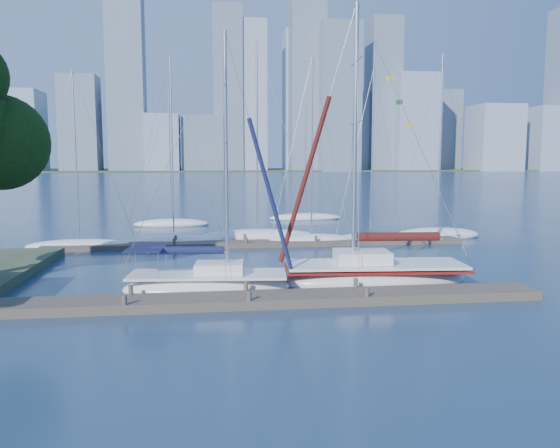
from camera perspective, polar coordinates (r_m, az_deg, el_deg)
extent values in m
plane|color=#172D4A|center=(23.68, -3.39, -8.40)|extent=(700.00, 700.00, 0.00)
cube|color=#433A31|center=(23.63, -3.40, -7.94)|extent=(26.00, 2.00, 0.40)
cube|color=#433A31|center=(39.44, -2.18, -2.06)|extent=(30.00, 1.80, 0.36)
cube|color=#38472D|center=(342.88, -7.28, 5.57)|extent=(800.00, 100.00, 1.50)
sphere|color=black|center=(29.91, -27.23, 7.59)|extent=(4.63, 4.63, 4.63)
ellipsoid|color=white|center=(25.87, -7.54, -6.63)|extent=(8.04, 3.28, 1.37)
cube|color=white|center=(25.73, -7.57, -5.24)|extent=(7.44, 3.02, 0.11)
cube|color=white|center=(25.62, -6.35, -4.55)|extent=(2.34, 1.86, 0.50)
cylinder|color=silver|center=(25.11, -5.66, 7.20)|extent=(0.16, 0.16, 10.97)
cylinder|color=silver|center=(25.64, -9.69, -2.93)|extent=(3.70, 0.44, 0.09)
cylinder|color=#11193A|center=(25.62, -9.70, -2.72)|extent=(3.43, 0.68, 0.37)
cube|color=#11193A|center=(25.92, -13.83, -2.51)|extent=(1.84, 2.32, 0.07)
ellipsoid|color=white|center=(27.60, 9.87, -5.73)|extent=(9.60, 3.79, 1.65)
cube|color=white|center=(27.45, 9.90, -4.16)|extent=(8.89, 3.49, 0.13)
cube|color=white|center=(27.24, 8.56, -3.40)|extent=(2.78, 2.20, 0.60)
cylinder|color=silver|center=(26.77, 7.85, 9.09)|extent=(0.20, 0.20, 12.44)
cylinder|color=silver|center=(27.52, 12.24, -1.52)|extent=(4.44, 0.45, 0.11)
cylinder|color=#41110D|center=(27.50, 12.24, -1.30)|extent=(4.11, 0.75, 0.44)
cube|color=maroon|center=(27.49, 9.89, -4.55)|extent=(9.10, 3.63, 0.11)
ellipsoid|color=white|center=(40.81, -20.20, -2.18)|extent=(7.50, 2.42, 0.97)
cylinder|color=silver|center=(40.37, -20.56, 6.81)|extent=(0.11, 0.11, 11.34)
ellipsoid|color=white|center=(40.95, -11.01, -1.84)|extent=(7.43, 3.77, 1.04)
cylinder|color=silver|center=(40.53, -11.23, 8.06)|extent=(0.11, 0.11, 12.58)
ellipsoid|color=white|center=(42.41, -2.37, -1.38)|extent=(9.63, 5.80, 1.26)
cylinder|color=silver|center=(42.04, -2.42, 9.34)|extent=(0.14, 0.14, 13.96)
ellipsoid|color=white|center=(40.54, 3.28, -1.80)|extent=(7.11, 4.73, 1.09)
cylinder|color=silver|center=(40.11, 3.35, 8.29)|extent=(0.12, 0.12, 12.61)
ellipsoid|color=white|center=(41.89, 9.44, -1.62)|extent=(6.58, 4.06, 1.03)
cylinder|color=silver|center=(41.47, 9.62, 7.61)|extent=(0.11, 0.11, 11.95)
ellipsoid|color=white|center=(45.31, 16.08, -1.13)|extent=(7.20, 2.84, 1.22)
cylinder|color=silver|center=(44.95, 16.39, 8.41)|extent=(0.13, 0.13, 13.25)
ellipsoid|color=white|center=(52.46, -11.27, 0.00)|extent=(7.22, 2.88, 1.02)
cylinder|color=silver|center=(52.12, -11.43, 7.16)|extent=(0.11, 0.11, 11.61)
ellipsoid|color=white|center=(57.21, 2.65, 0.65)|extent=(7.79, 4.12, 0.98)
cylinder|color=silver|center=(56.90, 2.69, 6.84)|extent=(0.11, 0.11, 10.90)
cube|color=#8697AD|center=(321.56, -25.03, 8.74)|extent=(16.70, 23.42, 42.66)
cube|color=slate|center=(318.31, -20.16, 9.77)|extent=(19.95, 17.63, 51.37)
cube|color=#8892A3|center=(335.67, -15.55, 8.68)|extent=(16.13, 17.61, 38.90)
cube|color=#8697AD|center=(308.84, -12.15, 8.25)|extent=(18.39, 19.81, 31.14)
cube|color=slate|center=(309.64, -8.07, 8.29)|extent=(22.77, 16.86, 30.72)
cube|color=#8892A3|center=(315.13, -3.37, 13.09)|extent=(20.50, 14.99, 83.13)
cube|color=#8697AD|center=(333.65, 1.80, 12.63)|extent=(15.74, 17.46, 81.85)
cube|color=slate|center=(311.82, 6.16, 12.91)|extent=(21.81, 18.95, 80.68)
cube|color=#8892A3|center=(331.30, 8.93, 9.45)|extent=(15.31, 17.11, 45.60)
cube|color=#8697AD|center=(325.09, 13.90, 10.20)|extent=(24.40, 18.80, 54.74)
cube|color=slate|center=(364.55, 16.79, 9.31)|extent=(15.77, 17.52, 49.71)
cube|color=#8892A3|center=(344.49, 21.48, 8.33)|extent=(25.57, 23.94, 37.97)
cube|color=#8697AD|center=(360.19, 25.75, 7.99)|extent=(14.75, 21.38, 37.37)
cube|color=slate|center=(320.02, -15.81, 15.71)|extent=(19.37, 18.00, 115.75)
cube|color=slate|center=(315.47, -5.50, 13.74)|extent=(16.23, 18.00, 90.53)
cube|color=slate|center=(322.22, 2.82, 16.04)|extent=(19.53, 18.00, 117.50)
cube|color=slate|center=(331.02, 10.69, 13.02)|extent=(17.66, 18.00, 87.05)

